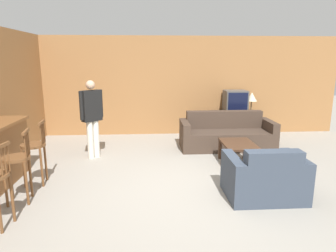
{
  "coord_description": "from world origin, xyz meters",
  "views": [
    {
      "loc": [
        -0.43,
        -4.32,
        1.99
      ],
      "look_at": [
        -0.1,
        0.81,
        0.85
      ],
      "focal_mm": 32.0,
      "sensor_mm": 36.0,
      "label": 1
    }
  ],
  "objects_px": {
    "couch_far": "(226,135)",
    "armchair_near": "(265,179)",
    "person_by_window": "(92,115)",
    "bar_chair_mid": "(18,164)",
    "tv_unit": "(234,124)",
    "bar_chair_far": "(35,150)",
    "tv": "(235,101)",
    "table_lamp": "(252,97)",
    "coffee_table": "(239,147)"
  },
  "relations": [
    {
      "from": "bar_chair_far",
      "to": "couch_far",
      "type": "height_order",
      "value": "bar_chair_far"
    },
    {
      "from": "armchair_near",
      "to": "table_lamp",
      "type": "bearing_deg",
      "value": 74.42
    },
    {
      "from": "bar_chair_far",
      "to": "tv",
      "type": "height_order",
      "value": "tv"
    },
    {
      "from": "armchair_near",
      "to": "tv_unit",
      "type": "xyz_separation_m",
      "value": [
        0.59,
        3.67,
        0.03
      ]
    },
    {
      "from": "coffee_table",
      "to": "tv",
      "type": "bearing_deg",
      "value": 76.08
    },
    {
      "from": "coffee_table",
      "to": "table_lamp",
      "type": "distance_m",
      "value": 2.57
    },
    {
      "from": "armchair_near",
      "to": "tv",
      "type": "xyz_separation_m",
      "value": [
        0.59,
        3.67,
        0.64
      ]
    },
    {
      "from": "armchair_near",
      "to": "tv",
      "type": "distance_m",
      "value": 3.77
    },
    {
      "from": "coffee_table",
      "to": "tv",
      "type": "relative_size",
      "value": 1.52
    },
    {
      "from": "bar_chair_far",
      "to": "coffee_table",
      "type": "relative_size",
      "value": 1.2
    },
    {
      "from": "table_lamp",
      "to": "tv_unit",
      "type": "bearing_deg",
      "value": 180.0
    },
    {
      "from": "table_lamp",
      "to": "person_by_window",
      "type": "xyz_separation_m",
      "value": [
        -3.85,
        -1.65,
        -0.12
      ]
    },
    {
      "from": "armchair_near",
      "to": "couch_far",
      "type": "bearing_deg",
      "value": 87.86
    },
    {
      "from": "bar_chair_mid",
      "to": "person_by_window",
      "type": "height_order",
      "value": "person_by_window"
    },
    {
      "from": "bar_chair_far",
      "to": "armchair_near",
      "type": "distance_m",
      "value": 3.6
    },
    {
      "from": "tv_unit",
      "to": "bar_chair_mid",
      "type": "bearing_deg",
      "value": -138.92
    },
    {
      "from": "tv_unit",
      "to": "person_by_window",
      "type": "distance_m",
      "value": 3.83
    },
    {
      "from": "armchair_near",
      "to": "bar_chair_far",
      "type": "bearing_deg",
      "value": 168.29
    },
    {
      "from": "bar_chair_far",
      "to": "couch_far",
      "type": "bearing_deg",
      "value": 27.11
    },
    {
      "from": "bar_chair_mid",
      "to": "coffee_table",
      "type": "relative_size",
      "value": 1.2
    },
    {
      "from": "armchair_near",
      "to": "table_lamp",
      "type": "relative_size",
      "value": 2.18
    },
    {
      "from": "tv",
      "to": "armchair_near",
      "type": "bearing_deg",
      "value": -99.13
    },
    {
      "from": "person_by_window",
      "to": "armchair_near",
      "type": "bearing_deg",
      "value": -35.66
    },
    {
      "from": "bar_chair_far",
      "to": "tv",
      "type": "xyz_separation_m",
      "value": [
        4.1,
        2.94,
        0.36
      ]
    },
    {
      "from": "armchair_near",
      "to": "person_by_window",
      "type": "distance_m",
      "value": 3.53
    },
    {
      "from": "tv",
      "to": "person_by_window",
      "type": "distance_m",
      "value": 3.79
    },
    {
      "from": "couch_far",
      "to": "coffee_table",
      "type": "bearing_deg",
      "value": -93.39
    },
    {
      "from": "bar_chair_mid",
      "to": "bar_chair_far",
      "type": "bearing_deg",
      "value": 89.99
    },
    {
      "from": "table_lamp",
      "to": "tv",
      "type": "bearing_deg",
      "value": -179.59
    },
    {
      "from": "armchair_near",
      "to": "bar_chair_mid",
      "type": "bearing_deg",
      "value": 178.48
    },
    {
      "from": "tv",
      "to": "coffee_table",
      "type": "bearing_deg",
      "value": -103.92
    },
    {
      "from": "armchair_near",
      "to": "person_by_window",
      "type": "xyz_separation_m",
      "value": [
        -2.82,
        2.03,
        0.61
      ]
    },
    {
      "from": "bar_chair_mid",
      "to": "table_lamp",
      "type": "height_order",
      "value": "table_lamp"
    },
    {
      "from": "tv",
      "to": "tv_unit",
      "type": "bearing_deg",
      "value": 90.0
    },
    {
      "from": "couch_far",
      "to": "tv_unit",
      "type": "xyz_separation_m",
      "value": [
        0.49,
        1.09,
        0.03
      ]
    },
    {
      "from": "tv",
      "to": "table_lamp",
      "type": "bearing_deg",
      "value": 0.41
    },
    {
      "from": "coffee_table",
      "to": "tv_unit",
      "type": "bearing_deg",
      "value": 76.1
    },
    {
      "from": "tv_unit",
      "to": "tv",
      "type": "height_order",
      "value": "tv"
    },
    {
      "from": "bar_chair_far",
      "to": "couch_far",
      "type": "xyz_separation_m",
      "value": [
        3.61,
        1.85,
        -0.28
      ]
    },
    {
      "from": "couch_far",
      "to": "armchair_near",
      "type": "bearing_deg",
      "value": -92.14
    },
    {
      "from": "couch_far",
      "to": "armchair_near",
      "type": "height_order",
      "value": "couch_far"
    },
    {
      "from": "bar_chair_mid",
      "to": "tv_unit",
      "type": "distance_m",
      "value": 5.45
    },
    {
      "from": "tv_unit",
      "to": "person_by_window",
      "type": "xyz_separation_m",
      "value": [
        -3.41,
        -1.65,
        0.58
      ]
    },
    {
      "from": "coffee_table",
      "to": "tv",
      "type": "height_order",
      "value": "tv"
    },
    {
      "from": "coffee_table",
      "to": "tv_unit",
      "type": "relative_size",
      "value": 0.74
    },
    {
      "from": "coffee_table",
      "to": "person_by_window",
      "type": "height_order",
      "value": "person_by_window"
    },
    {
      "from": "couch_far",
      "to": "person_by_window",
      "type": "xyz_separation_m",
      "value": [
        -2.92,
        -0.55,
        0.61
      ]
    },
    {
      "from": "bar_chair_far",
      "to": "armchair_near",
      "type": "relative_size",
      "value": 0.96
    },
    {
      "from": "bar_chair_mid",
      "to": "couch_far",
      "type": "xyz_separation_m",
      "value": [
        3.61,
        2.48,
        -0.28
      ]
    },
    {
      "from": "bar_chair_mid",
      "to": "table_lamp",
      "type": "relative_size",
      "value": 2.09
    }
  ]
}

